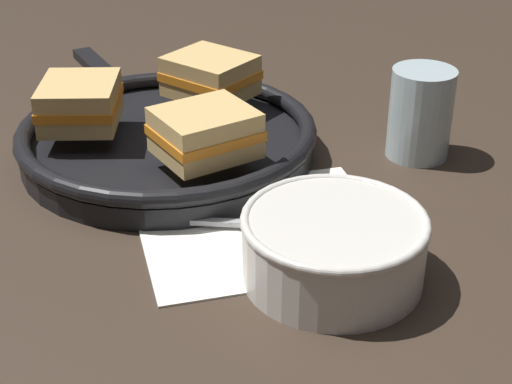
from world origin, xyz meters
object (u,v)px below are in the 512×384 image
Objects in this scene: soup_bowl at (334,243)px; spoon at (297,226)px; skillet at (167,139)px; sandwich_near_left at (210,76)px; drinking_glass at (420,113)px; sandwich_near_right at (80,103)px; sandwich_far_left at (205,133)px.

spoon is (-0.02, 0.07, -0.03)m from soup_bowl.
spoon is 0.21m from skillet.
sandwich_near_left is 0.24m from drinking_glass.
skillet is 0.10m from sandwich_near_right.
drinking_glass reaches higher than soup_bowl.
skillet is 4.54× the size of drinking_glass.
sandwich_far_left reaches higher than skillet.
sandwich_near_right is at bearing 141.93° from sandwich_far_left.
sandwich_far_left is at bearing -168.89° from drinking_glass.
drinking_glass is at bearing -26.70° from sandwich_near_left.
sandwich_far_left is 1.18× the size of drinking_glass.
skillet is 0.10m from sandwich_near_left.
drinking_glass is at bearing -7.88° from sandwich_near_right.
sandwich_near_left reaches higher than soup_bowl.
sandwich_near_right is at bearing 150.35° from spoon.
soup_bowl is 0.26m from drinking_glass.
sandwich_near_left is at bearing 21.93° from sandwich_near_right.
sandwich_near_left is 0.16m from sandwich_near_right.
skillet is at bearing -6.83° from sandwich_near_right.
skillet is 0.28m from drinking_glass.
sandwich_near_right is 0.88× the size of sandwich_far_left.
sandwich_far_left is at bearing -68.12° from skillet.
sandwich_far_left is (0.12, -0.10, 0.00)m from sandwich_near_right.
spoon is at bearing -59.08° from skillet.
sandwich_near_right is 0.36m from drinking_glass.
drinking_glass is at bearing 55.13° from soup_bowl.
drinking_glass is (0.36, -0.05, -0.02)m from sandwich_near_right.
sandwich_near_right is 1.04× the size of drinking_glass.
skillet is (-0.11, 0.18, 0.01)m from spoon.
sandwich_far_left is (0.03, -0.09, 0.04)m from skillet.
sandwich_near_right is (-0.09, 0.01, 0.04)m from skillet.
drinking_glass is at bearing -8.21° from skillet.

